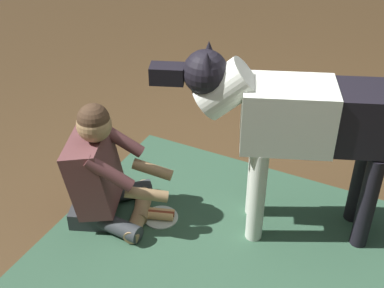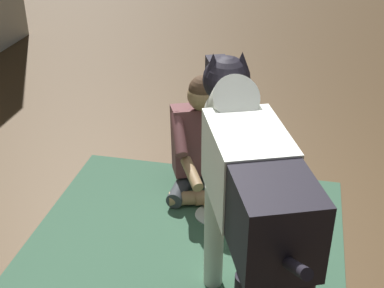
% 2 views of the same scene
% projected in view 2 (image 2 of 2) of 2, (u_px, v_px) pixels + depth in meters
% --- Properties ---
extents(ground_plane, '(14.24, 14.24, 0.00)m').
position_uv_depth(ground_plane, '(216.00, 284.00, 2.91)').
color(ground_plane, '#4D3720').
extents(area_rug, '(2.42, 1.89, 0.01)m').
position_uv_depth(area_rug, '(171.00, 280.00, 2.93)').
color(area_rug, '#345941').
rests_on(area_rug, ground).
extents(person_sitting_on_floor, '(0.71, 0.61, 0.83)m').
position_uv_depth(person_sitting_on_floor, '(203.00, 144.00, 3.60)').
color(person_sitting_on_floor, '#32363A').
rests_on(person_sitting_on_floor, ground).
extents(large_dog, '(1.47, 0.70, 1.21)m').
position_uv_depth(large_dog, '(249.00, 180.00, 2.39)').
color(large_dog, silver).
rests_on(large_dog, ground).
extents(hot_dog_on_plate, '(0.23, 0.23, 0.06)m').
position_uv_depth(hot_dog_on_plate, '(212.00, 212.00, 3.44)').
color(hot_dog_on_plate, silver).
rests_on(hot_dog_on_plate, ground).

